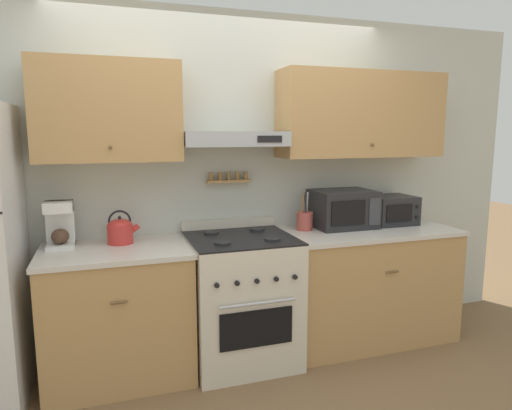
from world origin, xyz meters
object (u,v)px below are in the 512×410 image
Objects in this scene: tea_kettle at (120,230)px; coffee_maker at (60,224)px; utensil_crock at (305,220)px; toaster_oven at (391,210)px; stove_range at (241,298)px; microwave at (342,208)px.

coffee_maker is (-0.38, 0.02, 0.06)m from tea_kettle.
tea_kettle is at bearing -3.75° from coffee_maker.
coffee_maker reaches higher than tea_kettle.
utensil_crock is 0.81× the size of toaster_oven.
microwave is (0.90, 0.18, 0.59)m from stove_range.
coffee_maker is (-1.19, 0.19, 0.59)m from stove_range.
tea_kettle reaches higher than stove_range.
tea_kettle is 0.48× the size of microwave.
toaster_oven reaches higher than tea_kettle.
utensil_crock is (1.76, -0.02, -0.08)m from coffee_maker.
tea_kettle is (-0.81, 0.16, 0.53)m from stove_range.
toaster_oven reaches higher than stove_range.
tea_kettle is 0.39m from coffee_maker.
stove_range is 1.34m from coffee_maker.
utensil_crock is at bearing 15.84° from stove_range.
toaster_oven is (0.78, -0.00, 0.04)m from utensil_crock.
utensil_crock reaches higher than tea_kettle.
coffee_maker is 2.10m from microwave.
tea_kettle is at bearing -179.40° from microwave.
utensil_crock is 0.78m from toaster_oven.
coffee_maker reaches higher than stove_range.
stove_range is 3.35× the size of utensil_crock.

